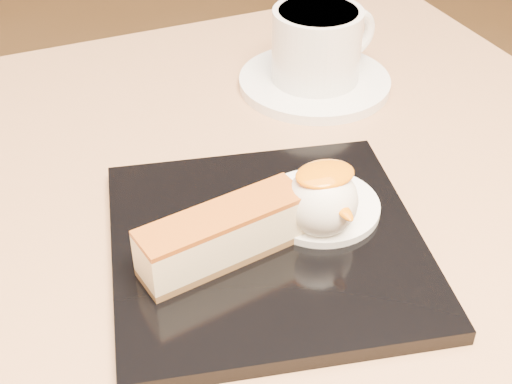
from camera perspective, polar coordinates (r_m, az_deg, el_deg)
name	(u,v)px	position (r m, az deg, el deg)	size (l,w,h in m)	color
dessert_plate	(267,245)	(0.51, 0.88, -4.26)	(0.22, 0.22, 0.01)	black
cheesecake	(223,235)	(0.48, -2.64, -3.45)	(0.12, 0.05, 0.04)	brown
cream_smear	(320,206)	(0.54, 5.12, -1.14)	(0.09, 0.09, 0.01)	white
ice_cream_scoop	(322,201)	(0.50, 5.30, -0.72)	(0.05, 0.05, 0.05)	white
mango_sauce	(325,174)	(0.49, 5.54, 1.42)	(0.04, 0.03, 0.01)	orange
mint_sprig	(271,193)	(0.54, 1.19, -0.09)	(0.03, 0.02, 0.00)	#2D8A35
saucer	(314,82)	(0.72, 4.70, 8.77)	(0.15, 0.15, 0.01)	white
coffee_cup	(318,43)	(0.70, 5.02, 11.78)	(0.12, 0.09, 0.07)	white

